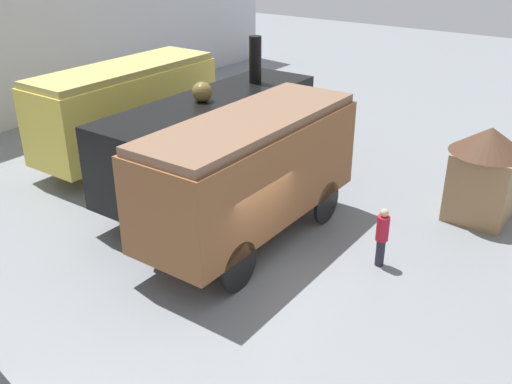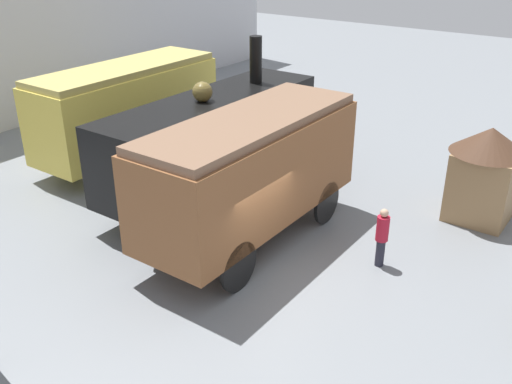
% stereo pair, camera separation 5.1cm
% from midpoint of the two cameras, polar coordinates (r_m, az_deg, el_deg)
% --- Properties ---
extents(ground_plane, '(80.00, 80.00, 0.00)m').
position_cam_midpoint_polar(ground_plane, '(15.50, 0.41, -7.79)').
color(ground_plane, gray).
extents(passenger_coach_vintage, '(7.65, 2.54, 3.68)m').
position_cam_midpoint_polar(passenger_coach_vintage, '(22.63, -12.87, 8.40)').
color(passenger_coach_vintage, '#E0C64C').
rests_on(passenger_coach_vintage, ground_plane).
extents(steam_locomotive, '(8.84, 2.45, 4.99)m').
position_cam_midpoint_polar(steam_locomotive, '(19.01, -4.41, 5.67)').
color(steam_locomotive, black).
rests_on(steam_locomotive, ground_plane).
extents(passenger_coach_wooden, '(7.45, 2.62, 3.77)m').
position_cam_midpoint_polar(passenger_coach_wooden, '(15.88, -0.62, 2.43)').
color(passenger_coach_wooden, brown).
rests_on(passenger_coach_wooden, ground_plane).
extents(visitor_person, '(0.34, 0.34, 1.71)m').
position_cam_midpoint_polar(visitor_person, '(15.59, 12.40, -4.23)').
color(visitor_person, '#262633').
rests_on(visitor_person, ground_plane).
extents(ticket_kiosk, '(2.34, 2.34, 3.00)m').
position_cam_midpoint_polar(ticket_kiosk, '(18.76, 21.87, 2.17)').
color(ticket_kiosk, '#99754C').
rests_on(ticket_kiosk, ground_plane).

